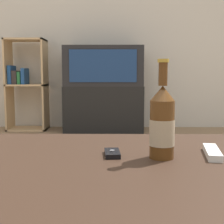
{
  "coord_description": "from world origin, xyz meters",
  "views": [
    {
      "loc": [
        0.07,
        -0.82,
        0.64
      ],
      "look_at": [
        0.05,
        0.37,
        0.5
      ],
      "focal_mm": 50.0,
      "sensor_mm": 36.0,
      "label": 1
    }
  ],
  "objects_px": {
    "television": "(104,66)",
    "bookshelf": "(25,83)",
    "cell_phone": "(112,153)",
    "remote_control": "(212,152)",
    "beer_bottle": "(162,123)",
    "tv_stand": "(104,109)"
  },
  "relations": [
    {
      "from": "bookshelf",
      "to": "remote_control",
      "type": "height_order",
      "value": "bookshelf"
    },
    {
      "from": "bookshelf",
      "to": "beer_bottle",
      "type": "height_order",
      "value": "bookshelf"
    },
    {
      "from": "bookshelf",
      "to": "remote_control",
      "type": "distance_m",
      "value": 3.03
    },
    {
      "from": "bookshelf",
      "to": "beer_bottle",
      "type": "relative_size",
      "value": 3.66
    },
    {
      "from": "tv_stand",
      "to": "television",
      "type": "xyz_separation_m",
      "value": [
        0.0,
        -0.0,
        0.48
      ]
    },
    {
      "from": "tv_stand",
      "to": "remote_control",
      "type": "bearing_deg",
      "value": -80.77
    },
    {
      "from": "beer_bottle",
      "to": "cell_phone",
      "type": "distance_m",
      "value": 0.18
    },
    {
      "from": "cell_phone",
      "to": "beer_bottle",
      "type": "bearing_deg",
      "value": -14.22
    },
    {
      "from": "television",
      "to": "bookshelf",
      "type": "relative_size",
      "value": 0.83
    },
    {
      "from": "beer_bottle",
      "to": "cell_phone",
      "type": "relative_size",
      "value": 3.05
    },
    {
      "from": "television",
      "to": "cell_phone",
      "type": "bearing_deg",
      "value": -87.29
    },
    {
      "from": "cell_phone",
      "to": "television",
      "type": "bearing_deg",
      "value": 88.45
    },
    {
      "from": "bookshelf",
      "to": "cell_phone",
      "type": "height_order",
      "value": "bookshelf"
    },
    {
      "from": "beer_bottle",
      "to": "remote_control",
      "type": "relative_size",
      "value": 1.72
    },
    {
      "from": "tv_stand",
      "to": "cell_phone",
      "type": "height_order",
      "value": "tv_stand"
    },
    {
      "from": "television",
      "to": "cell_phone",
      "type": "xyz_separation_m",
      "value": [
        0.12,
        -2.63,
        -0.33
      ]
    },
    {
      "from": "cell_phone",
      "to": "remote_control",
      "type": "distance_m",
      "value": 0.3
    },
    {
      "from": "beer_bottle",
      "to": "television",
      "type": "bearing_deg",
      "value": 95.79
    },
    {
      "from": "television",
      "to": "cell_phone",
      "type": "relative_size",
      "value": 9.25
    },
    {
      "from": "tv_stand",
      "to": "cell_phone",
      "type": "xyz_separation_m",
      "value": [
        0.12,
        -2.63,
        0.15
      ]
    },
    {
      "from": "tv_stand",
      "to": "bookshelf",
      "type": "height_order",
      "value": "bookshelf"
    },
    {
      "from": "bookshelf",
      "to": "cell_phone",
      "type": "bearing_deg",
      "value": -68.9
    }
  ]
}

